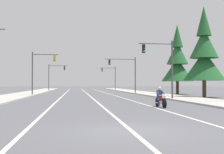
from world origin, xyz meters
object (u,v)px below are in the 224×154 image
motorcycle_with_rider (160,99)px  traffic_signal_far_right (111,75)px  conifer_tree_right_verge_far (177,62)px  traffic_signal_near_right (163,61)px  traffic_signal_near_left (40,67)px  traffic_signal_mid_right (126,69)px  traffic_signal_mid_left (54,73)px  conifer_tree_right_verge_near (204,55)px

motorcycle_with_rider → traffic_signal_far_right: size_ratio=0.35×
traffic_signal_far_right → conifer_tree_right_verge_far: bearing=-78.1°
traffic_signal_far_right → conifer_tree_right_verge_far: (7.00, -33.29, 1.08)m
traffic_signal_near_right → motorcycle_with_rider: bearing=-106.8°
conifer_tree_right_verge_far → traffic_signal_near_left: bearing=-171.6°
traffic_signal_near_right → traffic_signal_mid_right: same height
traffic_signal_mid_right → conifer_tree_right_verge_far: bearing=-26.9°
traffic_signal_near_left → traffic_signal_far_right: (14.35, 36.44, 0.03)m
traffic_signal_near_left → conifer_tree_right_verge_far: 21.61m
traffic_signal_mid_left → traffic_signal_far_right: 16.62m
traffic_signal_mid_right → conifer_tree_right_verge_near: conifer_tree_right_verge_near is taller
conifer_tree_right_verge_near → conifer_tree_right_verge_far: conifer_tree_right_verge_far is taller
traffic_signal_mid_right → conifer_tree_right_verge_far: 8.64m
conifer_tree_right_verge_near → traffic_signal_mid_right: bearing=113.2°
motorcycle_with_rider → conifer_tree_right_verge_near: conifer_tree_right_verge_near is taller
motorcycle_with_rider → traffic_signal_mid_right: size_ratio=0.35×
traffic_signal_near_right → traffic_signal_mid_right: 20.72m
traffic_signal_near_left → conifer_tree_right_verge_far: (21.35, 3.15, 1.11)m
traffic_signal_near_right → traffic_signal_mid_left: (-13.98, 41.44, 0.04)m
traffic_signal_near_left → traffic_signal_mid_left: same height
motorcycle_with_rider → conifer_tree_right_verge_near: size_ratio=0.20×
traffic_signal_mid_right → traffic_signal_far_right: (0.65, 29.40, -0.07)m
motorcycle_with_rider → conifer_tree_right_verge_near: 18.15m
traffic_signal_mid_right → traffic_signal_mid_left: same height
traffic_signal_mid_left → traffic_signal_far_right: same height
traffic_signal_mid_right → traffic_signal_far_right: same height
traffic_signal_far_right → conifer_tree_right_verge_far: 34.03m
motorcycle_with_rider → traffic_signal_mid_left: bearing=101.9°
traffic_signal_mid_right → traffic_signal_near_left: bearing=-152.8°
traffic_signal_mid_left → conifer_tree_right_verge_far: bearing=-49.3°
traffic_signal_mid_right → conifer_tree_right_verge_far: size_ratio=0.55×
traffic_signal_near_left → traffic_signal_mid_left: size_ratio=1.00×
traffic_signal_mid_right → traffic_signal_far_right: size_ratio=1.00×
conifer_tree_right_verge_near → motorcycle_with_rider: bearing=-122.9°
traffic_signal_near_left → traffic_signal_mid_left: (0.17, 27.75, 0.04)m
traffic_signal_far_right → traffic_signal_mid_right: bearing=-91.3°
traffic_signal_near_left → traffic_signal_mid_right: bearing=27.2°
conifer_tree_right_verge_near → conifer_tree_right_verge_far: size_ratio=1.00×
traffic_signal_near_right → traffic_signal_near_left: 19.69m
traffic_signal_far_right → conifer_tree_right_verge_near: 45.97m
traffic_signal_near_left → conifer_tree_right_verge_far: size_ratio=0.55×
traffic_signal_mid_left → conifer_tree_right_verge_near: 42.15m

